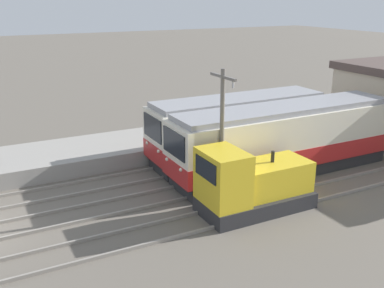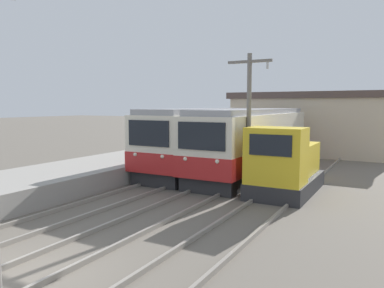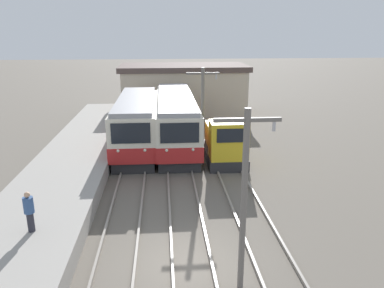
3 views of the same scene
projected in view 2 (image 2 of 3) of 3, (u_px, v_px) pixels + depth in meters
ground_plane at (13, 277)px, 8.50m from camera, size 200.00×200.00×0.00m
track_center at (19, 276)px, 8.40m from camera, size 1.54×60.00×0.14m
commuter_train_left at (201, 142)px, 21.92m from camera, size 2.84×10.67×3.70m
commuter_train_center at (253, 143)px, 21.52m from camera, size 2.84×13.06×3.68m
shunting_locomotive at (285, 166)px, 16.48m from camera, size 2.40×5.12×3.00m
catenary_mast_mid at (249, 117)px, 16.44m from camera, size 2.00×0.20×6.13m
station_building at (313, 123)px, 30.16m from camera, size 12.60×6.30×4.90m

